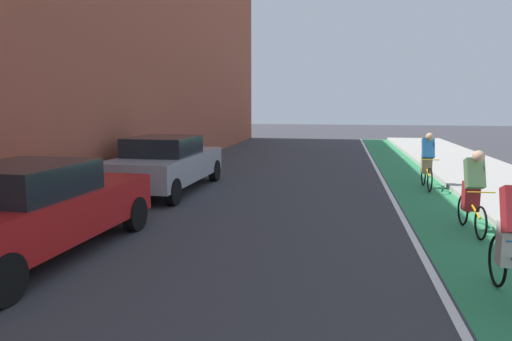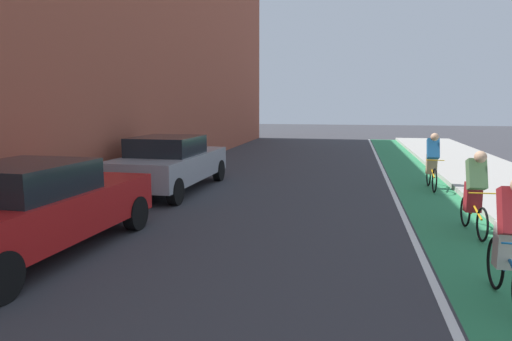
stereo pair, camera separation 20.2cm
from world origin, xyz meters
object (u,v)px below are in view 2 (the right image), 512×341
object	(u,v)px
parked_sedan_red	(33,208)
parked_sedan_silver	(170,163)
cyclist_mid	(511,237)
cyclist_far	(432,161)
cyclist_trailing	(475,189)

from	to	relation	value
parked_sedan_red	parked_sedan_silver	bearing A→B (deg)	89.99
parked_sedan_red	cyclist_mid	distance (m)	6.90
parked_sedan_red	cyclist_mid	size ratio (longest dim) A/B	2.66
parked_sedan_silver	parked_sedan_red	bearing A→B (deg)	-90.01
parked_sedan_red	cyclist_far	size ratio (longest dim) A/B	2.69
parked_sedan_red	cyclist_far	bearing A→B (deg)	45.87
parked_sedan_silver	cyclist_mid	bearing A→B (deg)	-42.51
cyclist_mid	parked_sedan_silver	bearing A→B (deg)	137.49
parked_sedan_red	cyclist_trailing	world-z (taller)	cyclist_trailing
parked_sedan_red	parked_sedan_silver	xyz separation A→B (m)	(0.00, 5.81, 0.00)
cyclist_trailing	cyclist_far	xyz separation A→B (m)	(-0.03, 4.65, -0.03)
cyclist_trailing	cyclist_mid	bearing A→B (deg)	-96.50
parked_sedan_red	parked_sedan_silver	size ratio (longest dim) A/B	0.98
cyclist_mid	cyclist_far	size ratio (longest dim) A/B	1.01
parked_sedan_silver	cyclist_trailing	world-z (taller)	cyclist_trailing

